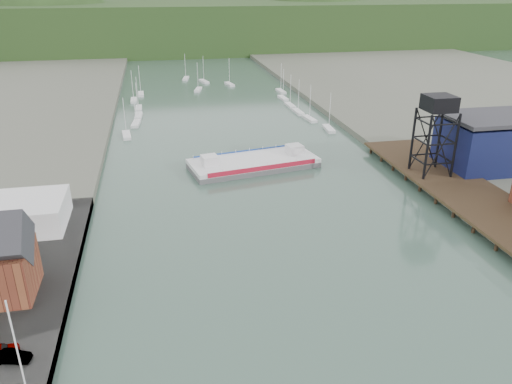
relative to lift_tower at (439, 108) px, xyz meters
name	(u,v)px	position (x,y,z in m)	size (l,w,h in m)	color
east_pier	(475,198)	(2.00, -13.00, -13.75)	(14.00, 70.00, 2.45)	black
white_shed	(8,215)	(-79.00, -8.00, -11.80)	(18.00, 12.00, 4.50)	silver
flagpole	(18,356)	(-68.00, -48.00, -8.05)	(0.16, 0.16, 12.00)	silver
lift_tower	(439,108)	(0.00, 0.00, 0.00)	(6.50, 6.50, 16.00)	black
blue_shed	(493,143)	(15.00, 2.00, -8.59)	(20.50, 14.50, 11.30)	#0C1434
marina_sailboats	(214,102)	(-34.92, 80.46, -15.30)	(57.71, 92.65, 0.90)	silver
distant_hills	(175,28)	(-38.98, 243.35, -5.27)	(500.00, 120.00, 80.00)	#1F3316
chain_ferry	(254,163)	(-33.81, 15.85, -14.49)	(29.68, 16.20, 4.05)	#525255
car_west_b	(12,357)	(-71.05, -41.29, -13.40)	(1.36, 3.91, 1.29)	#999999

